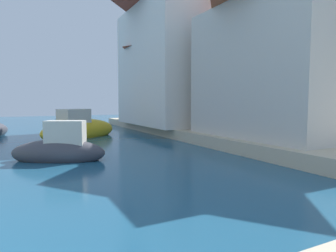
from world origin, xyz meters
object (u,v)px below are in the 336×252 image
(moored_boat_1, at_px, (79,129))
(moored_boat_2, at_px, (60,150))
(waterfront_building_annex, at_px, (186,57))
(waterfront_building_main, at_px, (283,60))
(waterfront_building_far, at_px, (175,80))

(moored_boat_1, relative_size, moored_boat_2, 1.51)
(waterfront_building_annex, bearing_deg, waterfront_building_main, -90.00)
(waterfront_building_far, bearing_deg, waterfront_building_main, -90.00)
(waterfront_building_main, distance_m, waterfront_building_far, 9.81)
(moored_boat_2, relative_size, waterfront_building_annex, 0.37)
(waterfront_building_main, xyz_separation_m, waterfront_building_annex, (0.00, 8.17, 1.18))
(moored_boat_1, xyz_separation_m, waterfront_building_far, (7.21, 2.53, 3.09))
(moored_boat_1, relative_size, waterfront_building_annex, 0.56)
(moored_boat_2, xyz_separation_m, waterfront_building_main, (8.95, -1.08, 3.37))
(moored_boat_1, xyz_separation_m, waterfront_building_main, (7.21, -7.28, 3.28))
(waterfront_building_far, bearing_deg, waterfront_building_annex, -90.00)
(waterfront_building_main, relative_size, waterfront_building_annex, 0.81)
(moored_boat_2, bearing_deg, waterfront_building_main, -161.62)
(moored_boat_2, xyz_separation_m, waterfront_building_annex, (8.95, 7.09, 4.54))
(moored_boat_1, distance_m, moored_boat_2, 6.44)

